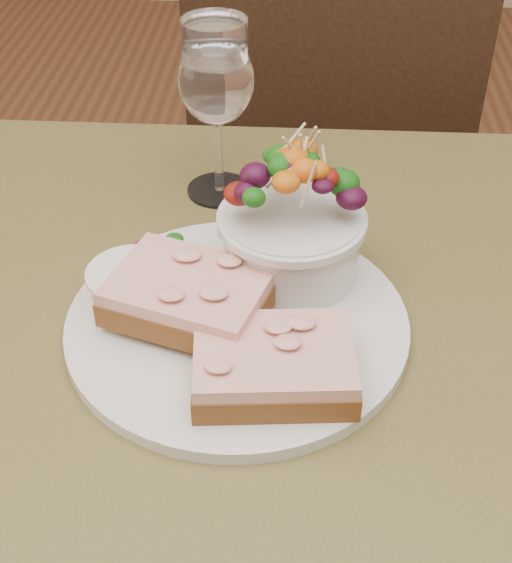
# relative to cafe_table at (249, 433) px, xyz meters

# --- Properties ---
(cafe_table) EXTENTS (0.80, 0.80, 0.75)m
(cafe_table) POSITION_rel_cafe_table_xyz_m (0.00, 0.00, 0.00)
(cafe_table) COLOR #4A3E1F
(cafe_table) RESTS_ON ground
(chair_far) EXTENTS (0.49, 0.49, 0.90)m
(chair_far) POSITION_rel_cafe_table_xyz_m (0.11, 0.73, -0.36)
(chair_far) COLOR black
(chair_far) RESTS_ON ground
(dinner_plate) EXTENTS (0.29, 0.29, 0.01)m
(dinner_plate) POSITION_rel_cafe_table_xyz_m (-0.01, 0.03, 0.11)
(dinner_plate) COLOR silver
(dinner_plate) RESTS_ON cafe_table
(sandwich_front) EXTENTS (0.13, 0.10, 0.03)m
(sandwich_front) POSITION_rel_cafe_table_xyz_m (0.02, -0.04, 0.13)
(sandwich_front) COLOR #432812
(sandwich_front) RESTS_ON dinner_plate
(sandwich_back) EXTENTS (0.15, 0.13, 0.03)m
(sandwich_back) POSITION_rel_cafe_table_xyz_m (-0.05, 0.03, 0.14)
(sandwich_back) COLOR #432812
(sandwich_back) RESTS_ON dinner_plate
(ramekin) EXTENTS (0.07, 0.07, 0.04)m
(ramekin) POSITION_rel_cafe_table_xyz_m (-0.10, 0.04, 0.13)
(ramekin) COLOR silver
(ramekin) RESTS_ON dinner_plate
(salad_bowl) EXTENTS (0.12, 0.12, 0.13)m
(salad_bowl) POSITION_rel_cafe_table_xyz_m (0.03, 0.10, 0.17)
(salad_bowl) COLOR silver
(salad_bowl) RESTS_ON dinner_plate
(garnish) EXTENTS (0.05, 0.04, 0.02)m
(garnish) POSITION_rel_cafe_table_xyz_m (-0.10, 0.11, 0.12)
(garnish) COLOR #0B370A
(garnish) RESTS_ON dinner_plate
(wine_glass) EXTENTS (0.08, 0.08, 0.18)m
(wine_glass) POSITION_rel_cafe_table_xyz_m (-0.05, 0.25, 0.22)
(wine_glass) COLOR white
(wine_glass) RESTS_ON cafe_table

